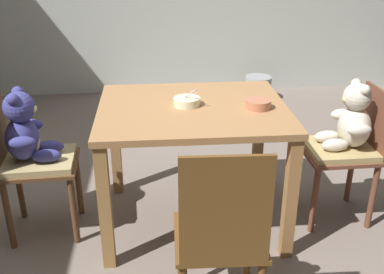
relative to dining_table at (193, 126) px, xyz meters
name	(u,v)px	position (x,y,z in m)	size (l,w,h in m)	color
ground_plane	(193,221)	(0.00, 0.00, -0.66)	(5.20, 5.20, 0.04)	slate
dining_table	(193,126)	(0.00, 0.00, 0.00)	(1.06, 0.87, 0.76)	#9D6F44
teddy_chair_near_left	(28,144)	(-0.92, -0.03, -0.06)	(0.44, 0.39, 0.89)	brown
teddy_chair_near_front	(221,224)	(0.05, -0.83, -0.09)	(0.40, 0.39, 0.93)	brown
teddy_chair_near_right	(349,133)	(0.92, -0.03, -0.07)	(0.43, 0.38, 0.88)	brown
porridge_bowl_terracotta_near_right	(258,104)	(0.36, -0.06, 0.14)	(0.14, 0.14, 0.05)	#B66E50
porridge_bowl_cream_center	(187,101)	(-0.03, 0.02, 0.14)	(0.15, 0.15, 0.12)	beige
metal_pail	(258,88)	(0.89, 2.15, -0.51)	(0.28, 0.28, 0.26)	#93969B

